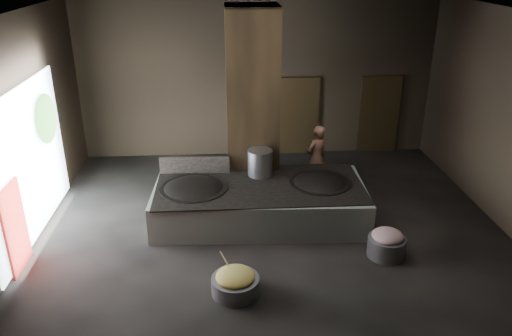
{
  "coord_description": "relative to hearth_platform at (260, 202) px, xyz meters",
  "views": [
    {
      "loc": [
        -0.97,
        -9.4,
        5.53
      ],
      "look_at": [
        -0.31,
        0.47,
        1.25
      ],
      "focal_mm": 35.0,
      "sensor_mm": 36.0,
      "label": 1
    }
  ],
  "objects": [
    {
      "name": "meat_fill",
      "position": [
        2.39,
        -1.69,
        0.05
      ],
      "size": [
        0.62,
        0.62,
        0.24
      ],
      "primitive_type": "ellipsoid",
      "color": "#AB6771",
      "rests_on": "meat_basin"
    },
    {
      "name": "wok_right",
      "position": [
        1.35,
        0.05,
        0.35
      ],
      "size": [
        1.36,
        1.36,
        0.38
      ],
      "primitive_type": "ellipsoid",
      "color": "black",
      "rests_on": "hearth_platform"
    },
    {
      "name": "wok_left",
      "position": [
        -1.45,
        -0.05,
        0.35
      ],
      "size": [
        1.46,
        1.46,
        0.4
      ],
      "primitive_type": "ellipsoid",
      "color": "black",
      "rests_on": "hearth_platform"
    },
    {
      "name": "doorway_near_glow",
      "position": [
        1.44,
        4.01,
        0.65
      ],
      "size": [
        0.81,
        0.04,
        1.92
      ],
      "primitive_type": "cube",
      "color": "#8C6647",
      "rests_on": "ground"
    },
    {
      "name": "cook",
      "position": [
        1.53,
        1.45,
        0.44
      ],
      "size": [
        0.73,
        0.66,
        1.68
      ],
      "primitive_type": "imported",
      "rotation": [
        0.0,
        0.0,
        3.71
      ],
      "color": "#A06A51",
      "rests_on": "ground"
    },
    {
      "name": "front_wall",
      "position": [
        0.22,
        -5.05,
        1.85
      ],
      "size": [
        10.0,
        0.1,
        4.5
      ],
      "primitive_type": "cube",
      "color": "black",
      "rests_on": "ground"
    },
    {
      "name": "veg_fill",
      "position": [
        -0.62,
        -2.67,
        -0.05
      ],
      "size": [
        0.7,
        0.7,
        0.21
      ],
      "primitive_type": "ellipsoid",
      "color": "#94B156",
      "rests_on": "veg_basin"
    },
    {
      "name": "left_opening",
      "position": [
        -4.73,
        -0.3,
        1.2
      ],
      "size": [
        0.04,
        4.2,
        3.1
      ],
      "primitive_type": "cube",
      "color": "white",
      "rests_on": "ground"
    },
    {
      "name": "left_wall",
      "position": [
        -4.83,
        -0.5,
        1.85
      ],
      "size": [
        0.1,
        9.0,
        4.5
      ],
      "primitive_type": "cube",
      "color": "black",
      "rests_on": "ground"
    },
    {
      "name": "wok_right_rim",
      "position": [
        1.35,
        0.05,
        0.42
      ],
      "size": [
        1.39,
        1.39,
        0.05
      ],
      "primitive_type": "cylinder",
      "color": "black",
      "rests_on": "hearth_platform"
    },
    {
      "name": "platform_cap",
      "position": [
        0.0,
        0.0,
        0.41
      ],
      "size": [
        4.53,
        2.18,
        0.03
      ],
      "primitive_type": "cube",
      "color": "black",
      "rests_on": "hearth_platform"
    },
    {
      "name": "veg_basin",
      "position": [
        -0.62,
        -2.67,
        -0.25
      ],
      "size": [
        1.01,
        1.01,
        0.31
      ],
      "primitive_type": "cylinder",
      "rotation": [
        0.0,
        0.0,
        -0.22
      ],
      "color": "slate",
      "rests_on": "ground"
    },
    {
      "name": "meat_basin",
      "position": [
        2.39,
        -1.69,
        -0.2
      ],
      "size": [
        0.92,
        0.92,
        0.41
      ],
      "primitive_type": "cylinder",
      "rotation": [
        0.0,
        0.0,
        0.29
      ],
      "color": "slate",
      "rests_on": "ground"
    },
    {
      "name": "stock_pot",
      "position": [
        0.05,
        0.55,
        0.73
      ],
      "size": [
        0.56,
        0.56,
        0.6
      ],
      "primitive_type": "cylinder",
      "color": "#A7AAAF",
      "rests_on": "hearth_platform"
    },
    {
      "name": "splash_guard",
      "position": [
        -1.45,
        0.75,
        0.63
      ],
      "size": [
        1.61,
        0.13,
        0.4
      ],
      "primitive_type": "cube",
      "rotation": [
        0.0,
        0.0,
        -0.04
      ],
      "color": "black",
      "rests_on": "hearth_platform"
    },
    {
      "name": "wok_left_rim",
      "position": [
        -1.45,
        -0.05,
        0.42
      ],
      "size": [
        1.49,
        1.49,
        0.05
      ],
      "primitive_type": "cylinder",
      "color": "black",
      "rests_on": "hearth_platform"
    },
    {
      "name": "pillar",
      "position": [
        -0.08,
        1.4,
        1.85
      ],
      "size": [
        1.2,
        1.2,
        4.5
      ],
      "primitive_type": "cube",
      "color": "black",
      "rests_on": "ground"
    },
    {
      "name": "tree_silhouette",
      "position": [
        -4.63,
        0.8,
        1.8
      ],
      "size": [
        0.28,
        1.1,
        1.1
      ],
      "primitive_type": "ellipsoid",
      "color": "#194714",
      "rests_on": "left_opening"
    },
    {
      "name": "ceiling",
      "position": [
        0.22,
        -0.5,
        4.15
      ],
      "size": [
        10.0,
        9.0,
        0.1
      ],
      "primitive_type": "cube",
      "color": "black",
      "rests_on": "back_wall"
    },
    {
      "name": "back_wall",
      "position": [
        0.22,
        4.05,
        1.85
      ],
      "size": [
        10.0,
        0.1,
        4.5
      ],
      "primitive_type": "cube",
      "color": "black",
      "rests_on": "ground"
    },
    {
      "name": "ladle",
      "position": [
        -0.77,
        -2.52,
        0.15
      ],
      "size": [
        0.22,
        0.28,
        0.6
      ],
      "primitive_type": "cylinder",
      "rotation": [
        0.49,
        0.0,
        -0.65
      ],
      "color": "#A7AAAF",
      "rests_on": "veg_basin"
    },
    {
      "name": "doorway_far",
      "position": [
        3.82,
        3.95,
        0.7
      ],
      "size": [
        1.18,
        0.08,
        2.38
      ],
      "primitive_type": "cube",
      "color": "black",
      "rests_on": "ground"
    },
    {
      "name": "pavilion_sliver",
      "position": [
        -4.66,
        -1.6,
        0.45
      ],
      "size": [
        0.05,
        0.9,
        1.7
      ],
      "primitive_type": "cube",
      "color": "maroon",
      "rests_on": "ground"
    },
    {
      "name": "floor",
      "position": [
        0.22,
        -0.5,
        -0.45
      ],
      "size": [
        10.0,
        9.0,
        0.1
      ],
      "primitive_type": "cube",
      "color": "black",
      "rests_on": "ground"
    },
    {
      "name": "doorway_far_glow",
      "position": [
        3.67,
        4.11,
        0.65
      ],
      "size": [
        0.87,
        0.04,
        2.05
      ],
      "primitive_type": "cube",
      "color": "#8C6647",
      "rests_on": "ground"
    },
    {
      "name": "doorway_near",
      "position": [
        1.42,
        3.95,
        0.7
      ],
      "size": [
        1.18,
        0.08,
        2.38
      ],
      "primitive_type": "cube",
      "color": "black",
      "rests_on": "ground"
    },
    {
      "name": "hearth_platform",
      "position": [
        0.0,
        0.0,
        0.0
      ],
      "size": [
        4.73,
        2.42,
        0.81
      ],
      "primitive_type": "cube",
      "rotation": [
        0.0,
        0.0,
        -0.04
      ],
      "color": "#9EAE9D",
      "rests_on": "ground"
    }
  ]
}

